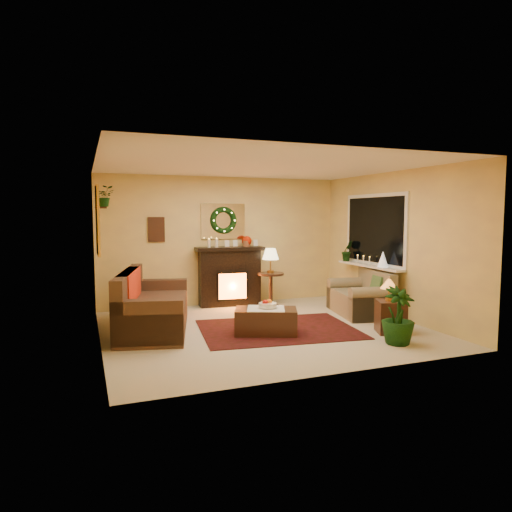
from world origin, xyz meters
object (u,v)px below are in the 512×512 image
object	(u,v)px
side_table_round	(271,290)
coffee_table	(266,321)
fireplace	(229,278)
loveseat	(360,292)
end_table_square	(391,316)
sofa	(155,303)

from	to	relation	value
side_table_round	coffee_table	size ratio (longest dim) A/B	0.72
fireplace	coffee_table	world-z (taller)	fireplace
loveseat	coffee_table	xyz separation A→B (m)	(-2.15, -0.70, -0.21)
coffee_table	loveseat	bearing A→B (deg)	40.33
fireplace	end_table_square	size ratio (longest dim) A/B	2.42
loveseat	coffee_table	bearing A→B (deg)	-150.45
fireplace	side_table_round	size ratio (longest dim) A/B	1.80
sofa	side_table_round	distance (m)	2.68
sofa	end_table_square	distance (m)	3.72
side_table_round	end_table_square	distance (m)	2.73
loveseat	coffee_table	size ratio (longest dim) A/B	1.49
end_table_square	coffee_table	distance (m)	1.95
loveseat	sofa	bearing A→B (deg)	-171.13
loveseat	side_table_round	distance (m)	1.77
sofa	side_table_round	bearing A→B (deg)	37.10
loveseat	end_table_square	size ratio (longest dim) A/B	2.77
end_table_square	side_table_round	bearing A→B (deg)	110.36
sofa	fireplace	distance (m)	2.28
fireplace	loveseat	bearing A→B (deg)	-35.55
sofa	fireplace	bearing A→B (deg)	54.51
fireplace	sofa	bearing A→B (deg)	-134.91
loveseat	side_table_round	bearing A→B (deg)	147.03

